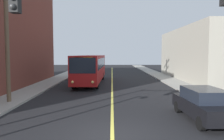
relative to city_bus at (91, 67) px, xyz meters
name	(u,v)px	position (x,y,z in m)	size (l,w,h in m)	color
ground_plane	(112,137)	(2.46, -16.34, -1.82)	(120.00, 120.00, 0.00)	black
sidewalk_left	(28,92)	(-4.79, -6.34, -1.74)	(2.50, 90.00, 0.15)	gray
sidewalk_right	(196,92)	(9.71, -6.34, -1.74)	(2.50, 90.00, 0.15)	gray
lane_stripe_center	(112,85)	(2.46, -1.34, -1.81)	(0.16, 60.00, 0.01)	#D8CC4C
building_right_warehouse	(223,54)	(16.95, 3.31, 1.51)	(12.00, 18.15, 6.66)	gray
city_bus	(91,67)	(0.00, 0.00, 0.00)	(2.84, 12.21, 3.20)	maroon
parked_car_black	(204,104)	(7.08, -14.13, -0.98)	(1.96, 4.46, 1.62)	black
utility_pole_near	(6,4)	(-4.52, -10.43, 4.78)	(2.40, 0.28, 11.83)	brown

